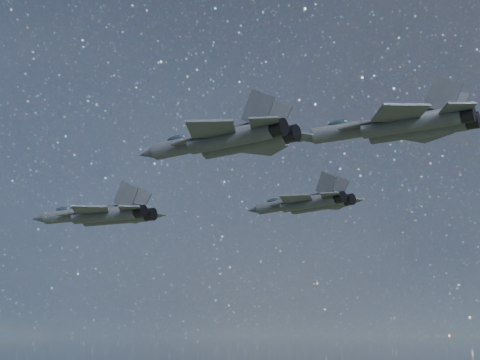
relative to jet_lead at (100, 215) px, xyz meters
The scene contains 4 objects.
jet_lead is the anchor object (origin of this frame).
jet_left 25.55m from the jet_lead, 45.95° to the left, with size 17.38×12.00×4.36m.
jet_right 27.63m from the jet_lead, 23.30° to the right, with size 17.31×12.29×4.40m.
jet_slot 39.34m from the jet_lead, ahead, with size 16.19×11.44×4.10m.
Camera 1 is at (32.81, -55.94, 144.25)m, focal length 50.00 mm.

